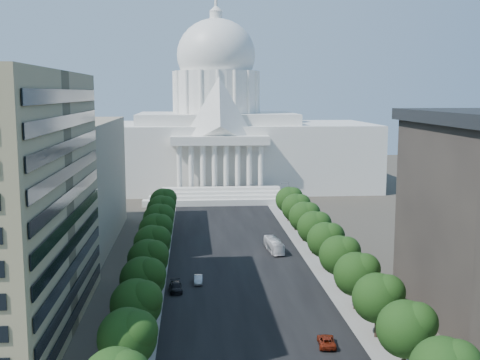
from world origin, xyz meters
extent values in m
cube|color=black|center=(0.00, 90.00, 0.00)|extent=(30.00, 260.00, 0.01)
cube|color=gray|center=(-19.00, 90.00, 0.00)|extent=(8.00, 260.00, 0.02)
cube|color=gray|center=(19.00, 90.00, 0.00)|extent=(8.00, 260.00, 0.02)
cube|color=white|center=(0.00, 185.00, 12.50)|extent=(120.00, 50.00, 25.00)
cube|color=white|center=(0.00, 185.00, 27.00)|extent=(60.00, 40.00, 4.00)
cube|color=white|center=(0.00, 158.00, 20.50)|extent=(34.00, 8.00, 3.00)
cylinder|color=white|center=(0.00, 185.00, 37.00)|extent=(32.00, 32.00, 16.00)
ellipsoid|color=white|center=(0.00, 185.00, 51.00)|extent=(30.00, 30.00, 27.60)
cylinder|color=white|center=(0.00, 185.00, 64.00)|extent=(4.80, 4.80, 7.00)
cone|color=white|center=(0.00, 185.00, 68.50)|extent=(5.20, 5.20, 2.50)
cylinder|color=white|center=(0.00, 185.00, 71.00)|extent=(1.20, 1.20, 4.00)
cube|color=gray|center=(-48.00, 100.00, 15.00)|extent=(38.00, 52.00, 30.00)
sphere|color=#18320E|center=(-18.00, 24.00, 6.17)|extent=(7.60, 7.60, 7.60)
sphere|color=#18320E|center=(-16.67, 23.24, 7.31)|extent=(5.32, 5.32, 5.32)
cylinder|color=#33261C|center=(-18.00, 36.00, 1.47)|extent=(0.56, 0.56, 2.94)
sphere|color=#18320E|center=(-18.00, 36.00, 6.17)|extent=(7.60, 7.60, 7.60)
sphere|color=#18320E|center=(-16.67, 35.24, 7.31)|extent=(5.32, 5.32, 5.32)
cylinder|color=#33261C|center=(-18.00, 48.00, 1.47)|extent=(0.56, 0.56, 2.94)
sphere|color=#18320E|center=(-18.00, 48.00, 6.17)|extent=(7.60, 7.60, 7.60)
sphere|color=#18320E|center=(-16.67, 47.24, 7.31)|extent=(5.32, 5.32, 5.32)
cylinder|color=#33261C|center=(-18.00, 60.00, 1.47)|extent=(0.56, 0.56, 2.94)
sphere|color=#18320E|center=(-18.00, 60.00, 6.17)|extent=(7.60, 7.60, 7.60)
sphere|color=#18320E|center=(-16.67, 59.24, 7.31)|extent=(5.32, 5.32, 5.32)
cylinder|color=#33261C|center=(-18.00, 72.00, 1.47)|extent=(0.56, 0.56, 2.94)
sphere|color=#18320E|center=(-18.00, 72.00, 6.17)|extent=(7.60, 7.60, 7.60)
sphere|color=#18320E|center=(-16.67, 71.24, 7.31)|extent=(5.32, 5.32, 5.32)
cylinder|color=#33261C|center=(-18.00, 84.00, 1.47)|extent=(0.56, 0.56, 2.94)
sphere|color=#18320E|center=(-18.00, 84.00, 6.17)|extent=(7.60, 7.60, 7.60)
sphere|color=#18320E|center=(-16.67, 83.24, 7.31)|extent=(5.32, 5.32, 5.32)
cylinder|color=#33261C|center=(-18.00, 96.00, 1.47)|extent=(0.56, 0.56, 2.94)
sphere|color=#18320E|center=(-18.00, 96.00, 6.17)|extent=(7.60, 7.60, 7.60)
sphere|color=#18320E|center=(-16.67, 95.24, 7.31)|extent=(5.32, 5.32, 5.32)
cylinder|color=#33261C|center=(-18.00, 108.00, 1.47)|extent=(0.56, 0.56, 2.94)
sphere|color=#18320E|center=(-18.00, 108.00, 6.17)|extent=(7.60, 7.60, 7.60)
sphere|color=#18320E|center=(-16.67, 107.24, 7.31)|extent=(5.32, 5.32, 5.32)
cylinder|color=#33261C|center=(-18.00, 120.00, 1.47)|extent=(0.56, 0.56, 2.94)
sphere|color=#18320E|center=(-18.00, 120.00, 6.17)|extent=(7.60, 7.60, 7.60)
sphere|color=#18320E|center=(-16.67, 119.24, 7.31)|extent=(5.32, 5.32, 5.32)
sphere|color=#18320E|center=(18.00, 24.00, 6.17)|extent=(7.60, 7.60, 7.60)
sphere|color=#18320E|center=(19.33, 23.24, 7.31)|extent=(5.32, 5.32, 5.32)
cylinder|color=#33261C|center=(18.00, 36.00, 1.47)|extent=(0.56, 0.56, 2.94)
sphere|color=#18320E|center=(18.00, 36.00, 6.17)|extent=(7.60, 7.60, 7.60)
sphere|color=#18320E|center=(19.33, 35.24, 7.31)|extent=(5.32, 5.32, 5.32)
cylinder|color=#33261C|center=(18.00, 48.00, 1.47)|extent=(0.56, 0.56, 2.94)
sphere|color=#18320E|center=(18.00, 48.00, 6.17)|extent=(7.60, 7.60, 7.60)
sphere|color=#18320E|center=(19.33, 47.24, 7.31)|extent=(5.32, 5.32, 5.32)
cylinder|color=#33261C|center=(18.00, 60.00, 1.47)|extent=(0.56, 0.56, 2.94)
sphere|color=#18320E|center=(18.00, 60.00, 6.17)|extent=(7.60, 7.60, 7.60)
sphere|color=#18320E|center=(19.33, 59.24, 7.31)|extent=(5.32, 5.32, 5.32)
cylinder|color=#33261C|center=(18.00, 72.00, 1.47)|extent=(0.56, 0.56, 2.94)
sphere|color=#18320E|center=(18.00, 72.00, 6.17)|extent=(7.60, 7.60, 7.60)
sphere|color=#18320E|center=(19.33, 71.24, 7.31)|extent=(5.32, 5.32, 5.32)
cylinder|color=#33261C|center=(18.00, 84.00, 1.47)|extent=(0.56, 0.56, 2.94)
sphere|color=#18320E|center=(18.00, 84.00, 6.17)|extent=(7.60, 7.60, 7.60)
sphere|color=#18320E|center=(19.33, 83.24, 7.31)|extent=(5.32, 5.32, 5.32)
cylinder|color=#33261C|center=(18.00, 96.00, 1.47)|extent=(0.56, 0.56, 2.94)
sphere|color=#18320E|center=(18.00, 96.00, 6.17)|extent=(7.60, 7.60, 7.60)
sphere|color=#18320E|center=(19.33, 95.24, 7.31)|extent=(5.32, 5.32, 5.32)
cylinder|color=#33261C|center=(18.00, 108.00, 1.47)|extent=(0.56, 0.56, 2.94)
sphere|color=#18320E|center=(18.00, 108.00, 6.17)|extent=(7.60, 7.60, 7.60)
sphere|color=#18320E|center=(19.33, 107.24, 7.31)|extent=(5.32, 5.32, 5.32)
cylinder|color=#33261C|center=(18.00, 120.00, 1.47)|extent=(0.56, 0.56, 2.94)
sphere|color=#18320E|center=(18.00, 120.00, 6.17)|extent=(7.60, 7.60, 7.60)
sphere|color=#18320E|center=(19.33, 119.24, 7.31)|extent=(5.32, 5.32, 5.32)
cylinder|color=gray|center=(19.30, 10.00, 8.80)|extent=(2.40, 0.14, 0.14)
sphere|color=gray|center=(18.20, 10.00, 8.70)|extent=(0.44, 0.44, 0.44)
cylinder|color=gray|center=(20.50, 35.00, 4.50)|extent=(0.18, 0.18, 9.00)
cylinder|color=gray|center=(19.30, 35.00, 8.80)|extent=(2.40, 0.14, 0.14)
sphere|color=gray|center=(18.20, 35.00, 8.70)|extent=(0.44, 0.44, 0.44)
cylinder|color=gray|center=(20.50, 60.00, 4.50)|extent=(0.18, 0.18, 9.00)
cylinder|color=gray|center=(19.30, 60.00, 8.80)|extent=(2.40, 0.14, 0.14)
sphere|color=gray|center=(18.20, 60.00, 8.70)|extent=(0.44, 0.44, 0.44)
cylinder|color=gray|center=(20.50, 85.00, 4.50)|extent=(0.18, 0.18, 9.00)
cylinder|color=gray|center=(19.30, 85.00, 8.80)|extent=(2.40, 0.14, 0.14)
sphere|color=gray|center=(18.20, 85.00, 8.70)|extent=(0.44, 0.44, 0.44)
cylinder|color=gray|center=(20.50, 110.00, 4.50)|extent=(0.18, 0.18, 9.00)
cylinder|color=gray|center=(19.30, 110.00, 8.80)|extent=(2.40, 0.14, 0.14)
sphere|color=gray|center=(18.20, 110.00, 8.70)|extent=(0.44, 0.44, 0.44)
cylinder|color=gray|center=(20.50, 135.00, 4.50)|extent=(0.18, 0.18, 9.00)
cylinder|color=gray|center=(19.30, 135.00, 8.80)|extent=(2.40, 0.14, 0.14)
sphere|color=gray|center=(18.20, 135.00, 8.70)|extent=(0.44, 0.44, 0.44)
imported|color=#A0A3A8|center=(-8.67, 64.22, 0.75)|extent=(1.63, 4.55, 1.49)
imported|color=maroon|center=(9.75, 33.38, 0.73)|extent=(2.91, 5.43, 1.45)
imported|color=black|center=(-12.91, 59.63, 0.82)|extent=(2.76, 5.82, 1.64)
imported|color=silver|center=(9.21, 86.43, 1.50)|extent=(3.59, 10.98, 3.00)
camera|label=1|loc=(-9.53, -49.01, 36.77)|focal=45.00mm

